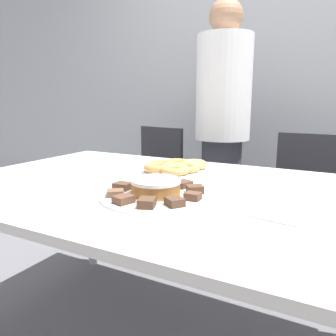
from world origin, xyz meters
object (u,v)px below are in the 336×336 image
(plate_cake, at_px, (156,196))
(plate_donuts, at_px, (177,171))
(person_standing, at_px, (222,129))
(office_chair_left, at_px, (148,192))
(office_chair_right, at_px, (303,215))
(napkin, at_px, (277,215))
(frosted_cake, at_px, (156,187))

(plate_cake, distance_m, plate_donuts, 0.41)
(person_standing, relative_size, office_chair_left, 1.91)
(office_chair_left, distance_m, office_chair_right, 1.07)
(office_chair_right, distance_m, plate_cake, 1.18)
(office_chair_left, bearing_deg, napkin, -31.58)
(plate_donuts, distance_m, napkin, 0.64)
(person_standing, height_order, office_chair_right, person_standing)
(office_chair_left, bearing_deg, plate_donuts, -36.78)
(office_chair_left, xyz_separation_m, plate_cake, (0.69, -1.06, 0.34))
(napkin, bearing_deg, plate_cake, -179.70)
(person_standing, distance_m, napkin, 1.28)
(person_standing, distance_m, plate_donuts, 0.76)
(office_chair_left, distance_m, napkin, 1.55)
(plate_cake, bearing_deg, office_chair_left, 122.85)
(office_chair_left, height_order, plate_donuts, office_chair_left)
(office_chair_right, xyz_separation_m, plate_cake, (-0.38, -1.06, 0.34))
(office_chair_left, relative_size, frosted_cake, 5.22)
(person_standing, distance_m, plate_cake, 1.16)
(person_standing, xyz_separation_m, plate_cake, (0.16, -1.14, -0.13))
(person_standing, xyz_separation_m, frosted_cake, (0.16, -1.14, -0.10))
(office_chair_left, xyz_separation_m, plate_donuts, (0.57, -0.67, 0.34))
(plate_donuts, bearing_deg, person_standing, 93.31)
(plate_cake, distance_m, frosted_cake, 0.03)
(office_chair_right, distance_m, frosted_cake, 1.19)
(office_chair_left, bearing_deg, frosted_cake, -44.34)
(person_standing, bearing_deg, napkin, -64.04)
(plate_donuts, xyz_separation_m, frosted_cake, (0.12, -0.39, 0.03))
(person_standing, distance_m, office_chair_right, 0.72)
(napkin, bearing_deg, office_chair_right, 90.78)
(office_chair_right, distance_m, napkin, 1.11)
(plate_cake, relative_size, plate_donuts, 1.17)
(frosted_cake, xyz_separation_m, napkin, (0.40, 0.00, -0.03))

